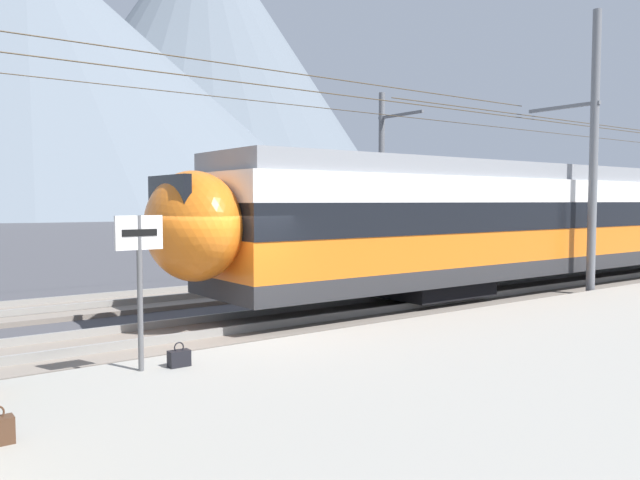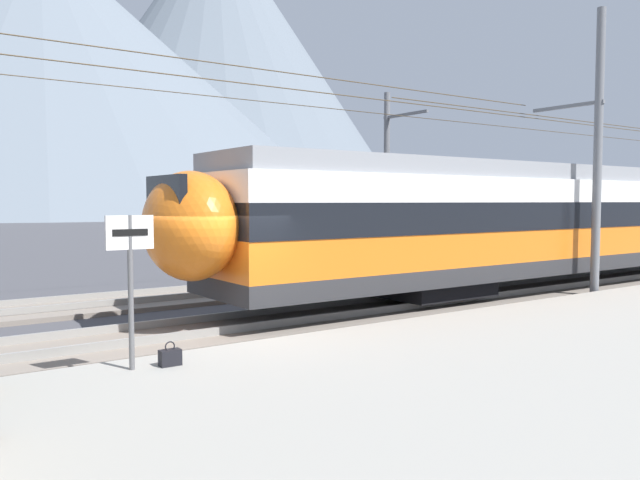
% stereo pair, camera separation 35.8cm
% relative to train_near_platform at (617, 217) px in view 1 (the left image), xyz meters
% --- Properties ---
extents(ground_plane, '(400.00, 400.00, 0.00)m').
position_rel_train_near_platform_xyz_m(ground_plane, '(-16.14, -1.13, -2.23)').
color(ground_plane, '#424247').
extents(platform_slab, '(120.00, 7.61, 0.29)m').
position_rel_train_near_platform_xyz_m(platform_slab, '(-16.14, -6.03, -2.09)').
color(platform_slab, gray).
rests_on(platform_slab, ground).
extents(track_near, '(120.00, 3.00, 0.28)m').
position_rel_train_near_platform_xyz_m(track_near, '(-16.14, 0.00, -2.17)').
color(track_near, slate).
rests_on(track_near, ground).
extents(track_far, '(120.00, 3.00, 0.28)m').
position_rel_train_near_platform_xyz_m(track_far, '(-16.14, 4.75, -2.17)').
color(track_far, slate).
rests_on(track_far, ground).
extents(train_near_platform, '(34.22, 3.02, 4.27)m').
position_rel_train_near_platform_xyz_m(train_near_platform, '(0.00, 0.00, 0.00)').
color(train_near_platform, '#2D2D30').
rests_on(train_near_platform, track_near).
extents(catenary_mast_mid, '(39.55, 2.28, 8.11)m').
position_rel_train_near_platform_xyz_m(catenary_mast_mid, '(-5.01, -1.85, 1.94)').
color(catenary_mast_mid, slate).
rests_on(catenary_mast_mid, ground).
extents(catenary_mast_far_side, '(39.55, 2.38, 7.01)m').
position_rel_train_near_platform_xyz_m(catenary_mast_far_side, '(-5.13, 6.67, 1.52)').
color(catenary_mast_far_side, slate).
rests_on(catenary_mast_far_side, ground).
extents(platform_sign, '(0.70, 0.08, 2.29)m').
position_rel_train_near_platform_xyz_m(platform_sign, '(-18.53, -2.91, -0.27)').
color(platform_sign, '#59595B').
rests_on(platform_sign, platform_slab).
extents(handbag_near_sign, '(0.32, 0.18, 0.38)m').
position_rel_train_near_platform_xyz_m(handbag_near_sign, '(-17.98, -3.01, -1.81)').
color(handbag_near_sign, black).
rests_on(handbag_near_sign, platform_slab).
extents(mountain_central_peak, '(142.81, 142.81, 63.42)m').
position_rel_train_near_platform_xyz_m(mountain_central_peak, '(10.30, 144.20, 29.48)').
color(mountain_central_peak, slate).
rests_on(mountain_central_peak, ground).
extents(mountain_right_ridge, '(122.46, 122.46, 93.62)m').
position_rel_train_near_platform_xyz_m(mountain_right_ridge, '(68.30, 173.74, 44.58)').
color(mountain_right_ridge, slate).
rests_on(mountain_right_ridge, ground).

